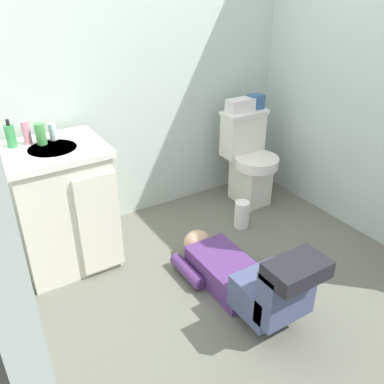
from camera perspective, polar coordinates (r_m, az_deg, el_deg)
ground_plane at (r=2.73m, az=3.88°, el=-11.88°), size 2.87×3.05×0.04m
wall_back at (r=3.05m, az=-7.60°, el=18.04°), size 2.53×0.08×2.40m
wall_right at (r=3.03m, az=24.79°, el=15.72°), size 0.08×2.05×2.40m
toilet at (r=3.41m, az=7.78°, el=4.50°), size 0.36×0.46×0.75m
vanity_cabinet at (r=2.73m, az=-17.36°, el=-1.89°), size 0.60×0.53×0.82m
faucet at (r=2.68m, az=-19.72°, el=7.82°), size 0.02×0.02×0.10m
person_plumber at (r=2.46m, az=7.34°, el=-11.44°), size 0.39×1.06×0.52m
tissue_box at (r=3.30m, az=6.65°, el=11.75°), size 0.22×0.11×0.10m
toiletry_bag at (r=3.39m, az=8.70°, el=12.17°), size 0.12×0.09×0.11m
soap_dispenser at (r=2.63m, az=-23.66°, el=7.08°), size 0.06×0.06×0.17m
bottle_pink at (r=2.64m, az=-21.79°, el=7.57°), size 0.05×0.05×0.14m
bottle_green at (r=2.61m, az=-20.09°, el=7.50°), size 0.06×0.06×0.13m
bottle_clear at (r=2.65m, az=-18.60°, el=7.87°), size 0.04×0.04×0.10m
paper_towel_roll at (r=3.14m, az=6.85°, el=-3.07°), size 0.11×0.11×0.21m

